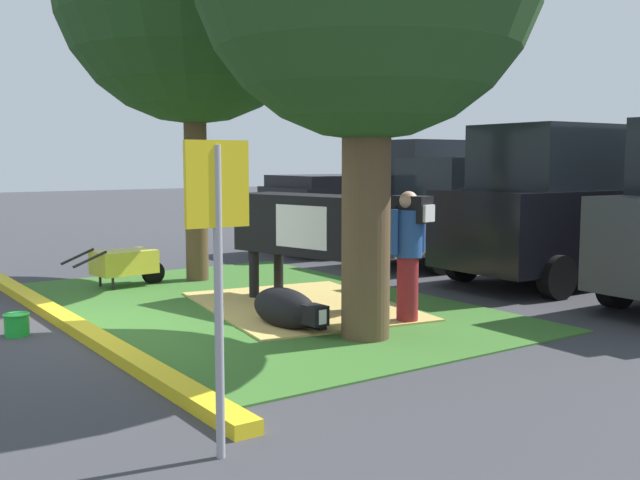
# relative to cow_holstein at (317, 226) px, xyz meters

# --- Properties ---
(ground_plane) EXTENTS (80.00, 80.00, 0.00)m
(ground_plane) POSITION_rel_cow_holstein_xyz_m (-0.11, -2.83, -1.10)
(ground_plane) COLOR #38383D
(grass_island) EXTENTS (7.23, 4.73, 0.02)m
(grass_island) POSITION_rel_cow_holstein_xyz_m (-0.53, -0.61, -1.09)
(grass_island) COLOR #386B28
(grass_island) RESTS_ON ground
(curb_yellow) EXTENTS (8.43, 0.24, 0.12)m
(curb_yellow) POSITION_rel_cow_holstein_xyz_m (-0.53, -3.13, -1.04)
(curb_yellow) COLOR yellow
(curb_yellow) RESTS_ON ground
(hay_bedding) EXTENTS (3.55, 2.89, 0.04)m
(hay_bedding) POSITION_rel_cow_holstein_xyz_m (-0.03, -0.22, -1.07)
(hay_bedding) COLOR tan
(hay_bedding) RESTS_ON ground
(cow_holstein) EXTENTS (3.08, 1.21, 1.55)m
(cow_holstein) POSITION_rel_cow_holstein_xyz_m (0.00, 0.00, 0.00)
(cow_holstein) COLOR black
(cow_holstein) RESTS_ON ground
(calf_lying) EXTENTS (1.31, 0.52, 0.48)m
(calf_lying) POSITION_rel_cow_holstein_xyz_m (0.89, -1.05, -0.86)
(calf_lying) COLOR black
(calf_lying) RESTS_ON ground
(person_handler) EXTENTS (0.34, 0.53, 1.61)m
(person_handler) POSITION_rel_cow_holstein_xyz_m (1.50, 0.29, -0.23)
(person_handler) COLOR maroon
(person_handler) RESTS_ON ground
(wheelbarrow) EXTENTS (0.70, 1.62, 0.63)m
(wheelbarrow) POSITION_rel_cow_holstein_xyz_m (-2.97, -1.57, -0.71)
(wheelbarrow) COLOR gold
(wheelbarrow) RESTS_ON ground
(parking_sign) EXTENTS (0.06, 0.44, 2.10)m
(parking_sign) POSITION_rel_cow_holstein_xyz_m (3.86, -3.45, 0.39)
(parking_sign) COLOR #99999E
(parking_sign) RESTS_ON ground
(bucket_green) EXTENTS (0.29, 0.29, 0.26)m
(bucket_green) POSITION_rel_cow_holstein_xyz_m (-0.54, -3.74, -0.96)
(bucket_green) COLOR green
(bucket_green) RESTS_ON ground
(pickup_truck_black) EXTENTS (2.34, 5.46, 2.42)m
(pickup_truck_black) POSITION_rel_cow_holstein_xyz_m (-4.57, 5.14, 0.02)
(pickup_truck_black) COLOR black
(pickup_truck_black) RESTS_ON ground
(sedan_red) EXTENTS (2.12, 4.45, 2.02)m
(sedan_red) POSITION_rel_cow_holstein_xyz_m (-1.94, 4.81, -0.11)
(sedan_red) COLOR silver
(sedan_red) RESTS_ON ground
(suv_black) EXTENTS (2.22, 4.65, 2.52)m
(suv_black) POSITION_rel_cow_holstein_xyz_m (0.62, 4.62, 0.17)
(suv_black) COLOR black
(suv_black) RESTS_ON ground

